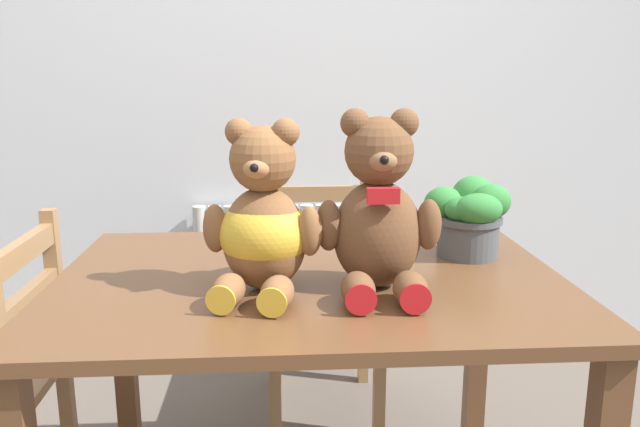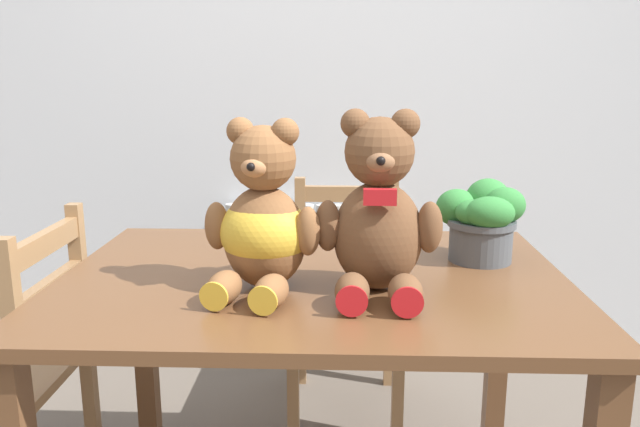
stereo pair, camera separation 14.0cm
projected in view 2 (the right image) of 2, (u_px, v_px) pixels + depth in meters
The scene contains 8 objects.
wall_back at pixel (328, 63), 2.74m from camera, with size 8.00×0.04×2.60m, color silver.
radiator at pixel (308, 283), 2.89m from camera, with size 0.76×0.10×0.68m.
dining_table at pixel (314, 317), 1.55m from camera, with size 1.23×0.88×0.78m.
wooden_chair_behind at pixel (346, 296), 2.34m from camera, with size 0.40×0.45×0.86m.
wooden_chair_side at pixel (14, 368), 1.78m from camera, with size 0.39×0.43×0.88m.
teddy_bear_left at pixel (263, 222), 1.40m from camera, with size 0.27×0.30×0.39m.
teddy_bear_right at pixel (379, 215), 1.38m from camera, with size 0.28×0.28×0.41m.
potted_plant at pixel (482, 219), 1.62m from camera, with size 0.22×0.19×0.21m.
Camera 2 is at (0.07, -1.01, 1.26)m, focal length 35.00 mm.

